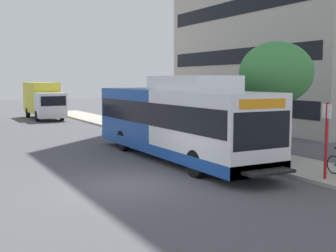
{
  "coord_description": "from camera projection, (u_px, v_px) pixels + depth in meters",
  "views": [
    {
      "loc": [
        -5.64,
        -13.21,
        3.49
      ],
      "look_at": [
        2.88,
        2.54,
        1.6
      ],
      "focal_mm": 46.95,
      "sensor_mm": 36.0,
      "label": 1
    }
  ],
  "objects": [
    {
      "name": "street_tree_near_stop",
      "position": [
        276.0,
        73.0,
        19.19
      ],
      "size": [
        3.22,
        3.22,
        5.02
      ],
      "color": "#4C3823",
      "rests_on": "sidewalk_curb"
    },
    {
      "name": "sidewalk_curb",
      "position": [
        205.0,
        145.0,
        23.14
      ],
      "size": [
        3.0,
        56.0,
        0.14
      ],
      "primitive_type": "cube",
      "color": "#A8A399",
      "rests_on": "ground"
    },
    {
      "name": "bus_stop_sign_pole",
      "position": [
        326.0,
        135.0,
        14.75
      ],
      "size": [
        0.1,
        0.36,
        2.6
      ],
      "color": "red",
      "rests_on": "sidewalk_curb"
    },
    {
      "name": "box_truck_background",
      "position": [
        43.0,
        99.0,
        39.27
      ],
      "size": [
        2.32,
        7.01,
        3.25
      ],
      "color": "silver",
      "rests_on": "ground"
    },
    {
      "name": "transit_bus",
      "position": [
        176.0,
        121.0,
        19.21
      ],
      "size": [
        2.58,
        12.25,
        3.65
      ],
      "color": "white",
      "rests_on": "ground"
    },
    {
      "name": "ground_plane",
      "position": [
        64.0,
        151.0,
        21.58
      ],
      "size": [
        120.0,
        120.0,
        0.0
      ],
      "primitive_type": "plane",
      "color": "#4C4C51"
    }
  ]
}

